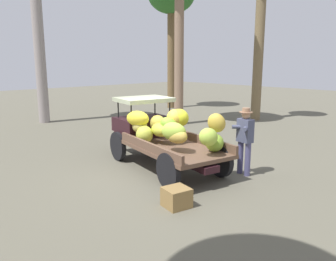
# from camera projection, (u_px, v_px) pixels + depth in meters

# --- Properties ---
(ground_plane) EXTENTS (60.00, 60.00, 0.00)m
(ground_plane) POSITION_uv_depth(u_px,v_px,m) (161.00, 169.00, 9.39)
(ground_plane) COLOR #5E5A4A
(truck) EXTENTS (4.62, 2.37, 1.87)m
(truck) POSITION_uv_depth(u_px,v_px,m) (159.00, 132.00, 9.55)
(truck) COLOR black
(truck) RESTS_ON ground
(farmer) EXTENTS (0.52, 0.48, 1.77)m
(farmer) POSITION_uv_depth(u_px,v_px,m) (245.00, 137.00, 8.73)
(farmer) COLOR #4F4D79
(farmer) RESTS_ON ground
(wooden_crate) EXTENTS (0.57, 0.58, 0.40)m
(wooden_crate) POSITION_uv_depth(u_px,v_px,m) (177.00, 197.00, 6.91)
(wooden_crate) COLOR olive
(wooden_crate) RESTS_ON ground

